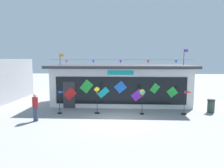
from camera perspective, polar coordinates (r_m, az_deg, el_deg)
The scene contains 8 objects.
ground_plane at distance 13.18m, azimuth 1.26°, elevation -9.68°, with size 80.00×80.00×0.00m, color gray.
kite_shop_building at distance 17.83m, azimuth 2.38°, elevation 0.04°, with size 11.25×5.06×4.52m.
wind_spinner_far_left at distance 14.84m, azimuth -13.60°, elevation -3.89°, with size 0.56×0.32×1.59m.
wind_spinner_left at distance 14.41m, azimuth -4.09°, elevation -2.48°, with size 0.35×0.35×1.84m.
wind_spinner_center_left at distance 14.34m, azimuth 8.17°, elevation -2.69°, with size 0.38×0.38×1.72m.
wind_spinner_center_right at distance 15.04m, azimuth 19.56°, elevation -3.71°, with size 0.68×0.38×1.63m.
person_near_camera at distance 13.57m, azimuth -20.00°, elevation -5.74°, with size 0.41×0.48×1.68m.
trash_bin at distance 16.33m, azimuth 25.16°, elevation -5.38°, with size 0.52×0.52×0.93m.
Camera 1 is at (0.39, -12.63, 3.75)m, focal length 33.86 mm.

